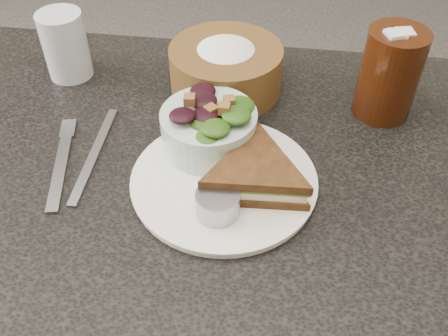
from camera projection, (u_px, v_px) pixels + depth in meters
name	position (u px, v px, depth m)	size (l,w,h in m)	color
dining_table	(204.00, 306.00, 0.97)	(1.00, 0.70, 0.75)	black
dinner_plate	(224.00, 181.00, 0.69)	(0.25, 0.25, 0.01)	silver
sandwich	(256.00, 174.00, 0.66)	(0.17, 0.17, 0.04)	#502C14
salad_bowl	(209.00, 123.00, 0.70)	(0.14, 0.14, 0.08)	#AAC3B7
dressing_ramekin	(218.00, 203.00, 0.63)	(0.06, 0.06, 0.03)	#9799A0
orange_wedge	(253.00, 148.00, 0.71)	(0.06, 0.06, 0.02)	orange
fork	(61.00, 167.00, 0.71)	(0.02, 0.17, 0.00)	gray
knife	(95.00, 154.00, 0.73)	(0.01, 0.21, 0.00)	#9B9FA8
bread_basket	(226.00, 62.00, 0.81)	(0.18, 0.18, 0.10)	brown
cola_glass	(390.00, 71.00, 0.75)	(0.09, 0.09, 0.15)	black
water_glass	(65.00, 45.00, 0.84)	(0.08, 0.08, 0.11)	#B2BCC4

